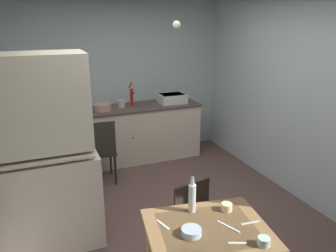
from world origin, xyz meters
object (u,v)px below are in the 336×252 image
Objects in this scene: sink_basin at (172,98)px; hand_pump at (132,96)px; mixing_bowl_counter at (102,107)px; dining_table at (207,242)px; chair_by_counter at (101,150)px; serving_bowl_wide at (191,232)px; glass_bottle at (192,197)px; hutch_cabinet at (42,162)px; teacup_cream at (264,241)px; chair_far_side at (183,216)px.

sink_basin is 1.13× the size of hand_pump.
mixing_bowl_counter is 0.26× the size of dining_table.
serving_bowl_wide is (0.17, -2.49, 0.28)m from chair_by_counter.
glass_bottle is (-1.04, -2.89, -0.10)m from sink_basin.
hand_pump reaches higher than dining_table.
sink_basin is (2.12, 1.79, 0.06)m from hutch_cabinet.
glass_bottle is (0.14, 0.28, 0.10)m from serving_bowl_wide.
teacup_cream is at bearing -78.14° from chair_by_counter.
serving_bowl_wide is (-0.15, -0.03, 0.14)m from dining_table.
hand_pump reaches higher than teacup_cream.
chair_by_counter is (-0.18, -0.63, -0.45)m from mixing_bowl_counter.
teacup_cream is at bearing -102.58° from sink_basin.
hand_pump is 2.67m from chair_far_side.
hand_pump is (1.44, 1.84, 0.16)m from hutch_cabinet.
hand_pump is 1.14m from chair_by_counter.
teacup_cream is at bearing -91.51° from hand_pump.
dining_table is 2.49m from chair_by_counter.
hutch_cabinet is 1.46m from chair_far_side.
sink_basin is at bearing 77.42° from teacup_cream.
glass_bottle is at bearing 115.35° from teacup_cream.
mixing_bowl_counter is 2.84m from glass_bottle.
glass_bottle reaches higher than dining_table.
hutch_cabinet reaches higher than serving_bowl_wide.
chair_far_side is 0.55m from glass_bottle.
chair_far_side reaches higher than dining_table.
hand_pump is 3.52m from teacup_cream.
serving_bowl_wide is (-0.50, -3.21, -0.29)m from hand_pump.
glass_bottle is (-0.27, 0.57, 0.10)m from teacup_cream.
dining_table is (1.09, -1.35, -0.28)m from hutch_cabinet.
chair_far_side is at bearing 82.32° from dining_table.
chair_far_side is at bearing -32.39° from hutch_cabinet.
hutch_cabinet is at bearing -124.62° from chair_by_counter.
dining_table is (-1.03, -3.14, -0.34)m from sink_basin.
serving_bowl_wide is (-1.18, -3.17, -0.20)m from sink_basin.
hutch_cabinet is at bearing 147.61° from chair_far_side.
serving_bowl_wide is (0.94, -1.37, -0.14)m from hutch_cabinet.
hand_pump reaches higher than chair_far_side.
glass_bottle is at bearing 92.11° from dining_table.
hutch_cabinet is 22.18× the size of teacup_cream.
mixing_bowl_counter is at bearing 95.24° from chair_far_side.
mixing_bowl_counter is at bearing 92.72° from dining_table.
mixing_bowl_counter is at bearing 92.78° from glass_bottle.
dining_table is 6.86× the size of serving_bowl_wide.
sink_basin is 1.18m from mixing_bowl_counter.
chair_by_counter is at bearing -105.66° from mixing_bowl_counter.
mixing_bowl_counter reaches higher than serving_bowl_wide.
dining_table is 11.44× the size of teacup_cream.
hand_pump is 4.42× the size of teacup_cream.
hutch_cabinet reaches higher than glass_bottle.
chair_by_counter is (-0.40, 1.86, 0.03)m from chair_far_side.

